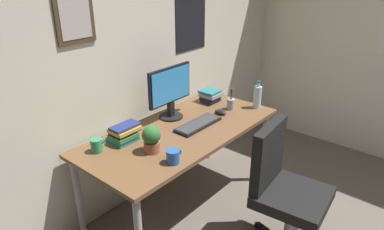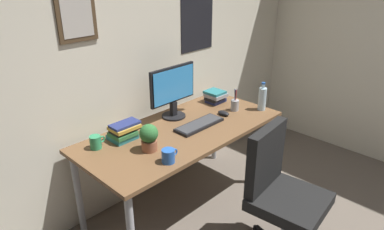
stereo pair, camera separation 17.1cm
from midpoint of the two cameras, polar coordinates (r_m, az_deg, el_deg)
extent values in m
cube|color=beige|center=(2.77, -9.12, 10.38)|extent=(4.40, 0.08, 2.60)
cube|color=#4C3823|center=(2.47, -16.41, 15.28)|extent=(0.28, 0.02, 0.34)
cube|color=beige|center=(2.46, -16.27, 15.26)|extent=(0.22, 0.00, 0.28)
cube|color=black|center=(3.22, 2.42, 15.35)|extent=(0.40, 0.01, 0.56)
cube|color=brown|center=(2.74, 0.28, -2.59)|extent=(1.66, 0.77, 0.03)
cylinder|color=#9EA0A5|center=(3.30, 13.80, -5.60)|extent=(0.05, 0.05, 0.69)
cylinder|color=#9EA0A5|center=(2.76, -16.29, -12.31)|extent=(0.05, 0.05, 0.69)
cylinder|color=#9EA0A5|center=(3.62, 5.07, -2.21)|extent=(0.05, 0.05, 0.69)
cube|color=black|center=(2.51, 17.54, -13.32)|extent=(0.51, 0.51, 0.08)
cube|color=black|center=(2.42, 13.93, -6.79)|extent=(0.43, 0.11, 0.45)
cylinder|color=black|center=(2.99, 18.55, -17.33)|extent=(0.04, 0.04, 0.04)
cylinder|color=black|center=(2.92, 12.05, -17.68)|extent=(0.04, 0.04, 0.04)
cylinder|color=black|center=(2.95, -1.35, -0.16)|extent=(0.20, 0.20, 0.01)
cube|color=black|center=(2.92, -1.36, 1.05)|extent=(0.05, 0.04, 0.12)
cube|color=black|center=(2.85, -1.48, 4.97)|extent=(0.46, 0.02, 0.30)
cube|color=#338CD8|center=(2.84, -1.20, 4.89)|extent=(0.43, 0.00, 0.27)
cube|color=black|center=(2.78, 2.96, -1.62)|extent=(0.43, 0.15, 0.02)
cube|color=#38383A|center=(2.78, 2.97, -1.38)|extent=(0.41, 0.13, 0.00)
ellipsoid|color=black|center=(2.99, 6.78, 0.28)|extent=(0.06, 0.11, 0.04)
cylinder|color=silver|center=(3.13, 12.90, 2.53)|extent=(0.07, 0.07, 0.20)
cylinder|color=silver|center=(3.09, 13.10, 4.60)|extent=(0.03, 0.03, 0.04)
cylinder|color=#2659B2|center=(3.08, 13.14, 5.04)|extent=(0.03, 0.03, 0.01)
cylinder|color=#2659B2|center=(2.28, -1.74, -6.72)|extent=(0.09, 0.09, 0.09)
torus|color=#2659B2|center=(2.31, -0.75, -6.12)|extent=(0.05, 0.01, 0.05)
cylinder|color=#2D8C59|center=(2.51, -13.58, -4.37)|extent=(0.08, 0.08, 0.09)
torus|color=#2D8C59|center=(2.53, -12.61, -3.89)|extent=(0.05, 0.01, 0.05)
cylinder|color=brown|center=(2.43, -4.95, -4.97)|extent=(0.11, 0.11, 0.07)
sphere|color=#2D6B33|center=(2.39, -5.03, -3.03)|extent=(0.13, 0.13, 0.13)
ellipsoid|color=#287A38|center=(2.38, -6.01, -2.62)|extent=(0.07, 0.08, 0.02)
ellipsoid|color=#287A38|center=(2.43, -4.89, -2.59)|extent=(0.07, 0.08, 0.02)
ellipsoid|color=#287A38|center=(2.35, -5.04, -3.12)|extent=(0.08, 0.07, 0.02)
cylinder|color=#9EA0A5|center=(3.09, 8.55, 1.56)|extent=(0.07, 0.07, 0.09)
cylinder|color=#263FBF|center=(3.07, 8.56, 2.94)|extent=(0.01, 0.01, 0.13)
cylinder|color=red|center=(3.06, 8.74, 2.87)|extent=(0.01, 0.01, 0.13)
cylinder|color=black|center=(3.06, 8.68, 2.87)|extent=(0.01, 0.01, 0.13)
cylinder|color=#9EA0A5|center=(3.07, 8.76, 3.03)|extent=(0.01, 0.03, 0.14)
cylinder|color=#9EA0A5|center=(3.06, 8.58, 2.96)|extent=(0.01, 0.02, 0.14)
cube|color=navy|center=(3.27, 5.38, 2.36)|extent=(0.17, 0.13, 0.03)
cube|color=black|center=(3.24, 5.22, 2.72)|extent=(0.16, 0.13, 0.02)
cube|color=gray|center=(3.24, 5.43, 3.22)|extent=(0.17, 0.16, 0.03)
cube|color=#26727A|center=(3.23, 5.25, 3.71)|extent=(0.15, 0.16, 0.02)
cube|color=#26727A|center=(2.62, -9.43, -3.53)|extent=(0.18, 0.17, 0.03)
cube|color=#33723F|center=(2.59, -9.33, -3.03)|extent=(0.17, 0.15, 0.03)
cube|color=black|center=(2.60, -9.00, -2.33)|extent=(0.21, 0.12, 0.02)
cube|color=gold|center=(2.58, -9.09, -1.98)|extent=(0.21, 0.15, 0.02)
cube|color=navy|center=(2.58, -9.03, -1.52)|extent=(0.22, 0.12, 0.02)
camera|label=1|loc=(0.09, -88.13, 0.83)|focal=32.76mm
camera|label=2|loc=(0.09, 91.87, -0.83)|focal=32.76mm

